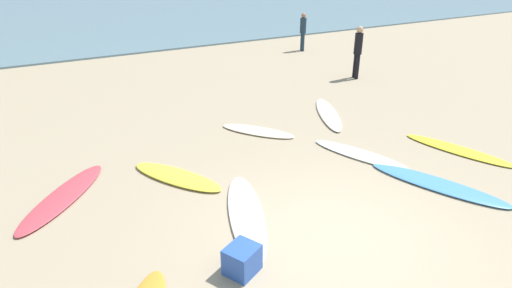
{
  "coord_description": "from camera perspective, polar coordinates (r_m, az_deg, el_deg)",
  "views": [
    {
      "loc": [
        -3.78,
        -3.8,
        4.01
      ],
      "look_at": [
        0.32,
        3.13,
        0.3
      ],
      "focal_mm": 28.77,
      "sensor_mm": 36.0,
      "label": 1
    }
  ],
  "objects": [
    {
      "name": "surfboard_8",
      "position": [
        8.27,
        -10.97,
        -4.45
      ],
      "size": [
        1.54,
        2.14,
        0.09
      ],
      "primitive_type": "ellipsoid",
      "rotation": [
        0.0,
        0.0,
        0.5
      ],
      "color": "yellow",
      "rests_on": "ground_plane"
    },
    {
      "name": "surfboard_1",
      "position": [
        8.27,
        -25.21,
        -6.61
      ],
      "size": [
        2.04,
        2.23,
        0.07
      ],
      "primitive_type": "ellipsoid",
      "rotation": [
        0.0,
        0.0,
        2.43
      ],
      "color": "#D3434E",
      "rests_on": "ground_plane"
    },
    {
      "name": "surfboard_0",
      "position": [
        10.29,
        26.25,
        -0.73
      ],
      "size": [
        1.08,
        2.46,
        0.06
      ],
      "primitive_type": "ellipsoid",
      "rotation": [
        0.0,
        0.0,
        0.25
      ],
      "color": "yellow",
      "rests_on": "ground_plane"
    },
    {
      "name": "beachgoer_mid",
      "position": [
        15.12,
        13.98,
        12.64
      ],
      "size": [
        0.36,
        0.36,
        1.82
      ],
      "rotation": [
        0.0,
        0.0,
        4.34
      ],
      "color": "black",
      "rests_on": "ground_plane"
    },
    {
      "name": "ocean_water",
      "position": [
        38.85,
        -26.01,
        16.53
      ],
      "size": [
        120.0,
        40.0,
        0.08
      ],
      "primitive_type": "cube",
      "color": "slate",
      "rests_on": "ground_plane"
    },
    {
      "name": "ground_plane",
      "position": [
        6.7,
        11.66,
        -12.66
      ],
      "size": [
        120.0,
        120.0,
        0.0
      ],
      "primitive_type": "plane",
      "color": "tan"
    },
    {
      "name": "surfboard_3",
      "position": [
        7.03,
        -1.36,
        -9.7
      ],
      "size": [
        1.51,
        2.6,
        0.08
      ],
      "primitive_type": "ellipsoid",
      "rotation": [
        0.0,
        0.0,
        2.76
      ],
      "color": "white",
      "rests_on": "ground_plane"
    },
    {
      "name": "beach_cooler",
      "position": [
        5.87,
        -1.95,
        -15.77
      ],
      "size": [
        0.57,
        0.55,
        0.41
      ],
      "primitive_type": "cube",
      "rotation": [
        0.0,
        0.0,
        0.43
      ],
      "color": "#2D56B2",
      "rests_on": "ground_plane"
    },
    {
      "name": "surfboard_6",
      "position": [
        11.51,
        10.02,
        4.16
      ],
      "size": [
        1.69,
        2.52,
        0.08
      ],
      "primitive_type": "ellipsoid",
      "rotation": [
        0.0,
        0.0,
        2.64
      ],
      "color": "silver",
      "rests_on": "ground_plane"
    },
    {
      "name": "beachgoer_far",
      "position": [
        19.43,
        6.55,
        15.47
      ],
      "size": [
        0.37,
        0.37,
        1.68
      ],
      "rotation": [
        0.0,
        0.0,
        1.15
      ],
      "color": "#1E3342",
      "rests_on": "ground_plane"
    },
    {
      "name": "surfboard_5",
      "position": [
        8.6,
        23.86,
        -5.11
      ],
      "size": [
        1.42,
        2.64,
        0.07
      ],
      "primitive_type": "ellipsoid",
      "rotation": [
        0.0,
        0.0,
        3.49
      ],
      "color": "#4B91D2",
      "rests_on": "ground_plane"
    },
    {
      "name": "surfboard_7",
      "position": [
        10.22,
        0.22,
        1.83
      ],
      "size": [
        1.56,
        1.89,
        0.07
      ],
      "primitive_type": "ellipsoid",
      "rotation": [
        0.0,
        0.0,
        0.62
      ],
      "color": "#F6E6BF",
      "rests_on": "ground_plane"
    },
    {
      "name": "surfboard_4",
      "position": [
        9.3,
        14.21,
        -1.39
      ],
      "size": [
        1.21,
        2.3,
        0.07
      ],
      "primitive_type": "ellipsoid",
      "rotation": [
        0.0,
        0.0,
        0.33
      ],
      "color": "white",
      "rests_on": "ground_plane"
    }
  ]
}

